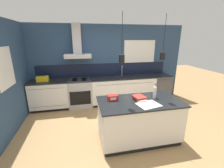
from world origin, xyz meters
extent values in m
plane|color=tan|center=(0.00, 0.00, 0.00)|extent=(16.00, 16.00, 0.00)
cube|color=navy|center=(0.00, 2.03, 1.30)|extent=(5.60, 0.06, 2.60)
cube|color=black|center=(0.00, 1.99, 1.12)|extent=(4.42, 0.02, 0.43)
cube|color=white|center=(1.25, 1.99, 1.62)|extent=(1.12, 0.01, 0.96)
cube|color=black|center=(1.25, 1.99, 1.62)|extent=(1.04, 0.01, 0.88)
cube|color=#B5B5BA|center=(-0.86, 1.77, 1.64)|extent=(0.80, 0.46, 0.12)
cube|color=#B5B5BA|center=(-0.86, 1.86, 2.15)|extent=(0.26, 0.20, 0.90)
cylinder|color=black|center=(-0.06, -0.35, 2.24)|extent=(0.01, 0.01, 0.73)
cylinder|color=black|center=(-0.06, -0.35, 1.80)|extent=(0.11, 0.11, 0.14)
sphere|color=#F9D18C|center=(-0.06, -0.35, 1.80)|extent=(0.06, 0.06, 0.06)
cylinder|color=black|center=(0.81, -0.27, 2.24)|extent=(0.01, 0.01, 0.71)
cylinder|color=black|center=(0.81, -0.27, 1.82)|extent=(0.11, 0.11, 0.14)
sphere|color=#F9D18C|center=(0.81, -0.27, 1.82)|extent=(0.06, 0.06, 0.06)
cube|color=navy|center=(-2.43, 0.70, 1.30)|extent=(0.06, 3.80, 2.60)
cube|color=white|center=(-2.39, 0.55, 1.55)|extent=(0.01, 0.76, 0.88)
cube|color=black|center=(-2.39, 0.55, 1.55)|extent=(0.01, 0.68, 0.80)
cube|color=black|center=(-1.80, 1.72, 0.04)|extent=(1.09, 0.56, 0.09)
cube|color=white|center=(-1.80, 1.69, 0.48)|extent=(1.13, 0.62, 0.79)
cube|color=gray|center=(-1.80, 1.38, 0.76)|extent=(0.99, 0.01, 0.01)
cube|color=gray|center=(-1.80, 1.38, 0.21)|extent=(0.99, 0.01, 0.01)
cube|color=black|center=(-1.80, 1.69, 0.90)|extent=(1.15, 0.64, 0.03)
cube|color=black|center=(0.59, 1.72, 0.04)|extent=(2.09, 0.56, 0.09)
cube|color=white|center=(0.59, 1.69, 0.48)|extent=(2.16, 0.62, 0.79)
cube|color=gray|center=(0.59, 1.38, 0.76)|extent=(1.90, 0.01, 0.01)
cube|color=gray|center=(0.59, 1.38, 0.21)|extent=(1.90, 0.01, 0.01)
cube|color=black|center=(0.59, 1.69, 0.90)|extent=(2.18, 0.64, 0.03)
cube|color=#262628|center=(0.59, 1.74, 0.91)|extent=(0.48, 0.34, 0.01)
cylinder|color=#B5B5BA|center=(0.59, 1.87, 1.08)|extent=(0.02, 0.02, 0.34)
sphere|color=#B5B5BA|center=(0.59, 1.87, 1.25)|extent=(0.03, 0.03, 0.03)
cylinder|color=#B5B5BA|center=(0.59, 1.81, 1.23)|extent=(0.02, 0.12, 0.02)
cube|color=#B5B5BA|center=(-0.86, 1.69, 0.43)|extent=(0.73, 0.62, 0.87)
cube|color=black|center=(-0.86, 1.37, 0.40)|extent=(0.63, 0.02, 0.44)
cylinder|color=#B5B5BA|center=(-0.86, 1.35, 0.63)|extent=(0.55, 0.02, 0.02)
cube|color=#B5B5BA|center=(-0.86, 1.37, 0.82)|extent=(0.63, 0.02, 0.07)
cube|color=#2D2D30|center=(-0.86, 1.69, 0.89)|extent=(0.73, 0.60, 0.04)
cylinder|color=black|center=(-1.01, 1.80, 0.91)|extent=(0.17, 0.17, 0.00)
cylinder|color=black|center=(-0.72, 1.80, 0.91)|extent=(0.17, 0.17, 0.00)
cylinder|color=black|center=(-1.01, 1.58, 0.91)|extent=(0.17, 0.17, 0.00)
cylinder|color=black|center=(-0.72, 1.58, 0.91)|extent=(0.17, 0.17, 0.00)
cube|color=#4C4C51|center=(1.99, 1.69, 0.45)|extent=(0.63, 0.62, 0.89)
cube|color=black|center=(1.99, 1.69, 0.90)|extent=(0.63, 0.62, 0.02)
cylinder|color=#4C4C51|center=(1.99, 1.36, 0.82)|extent=(0.47, 0.02, 0.02)
cube|color=black|center=(0.36, -0.33, 0.04)|extent=(1.61, 0.83, 0.09)
cube|color=white|center=(0.36, -0.33, 0.48)|extent=(1.68, 0.87, 0.79)
cube|color=black|center=(0.36, -0.33, 0.90)|extent=(1.73, 0.92, 0.03)
cylinder|color=silver|center=(0.74, -0.23, 1.04)|extent=(0.07, 0.07, 0.25)
cylinder|color=silver|center=(0.74, -0.23, 1.19)|extent=(0.03, 0.03, 0.06)
cylinder|color=#262628|center=(0.74, -0.23, 1.22)|extent=(0.03, 0.03, 0.01)
cube|color=beige|center=(0.39, -0.25, 0.93)|extent=(0.21, 0.34, 0.03)
cube|color=#B2332D|center=(0.37, -0.24, 0.96)|extent=(0.28, 0.30, 0.04)
cube|color=red|center=(-0.18, -0.15, 0.96)|extent=(0.21, 0.14, 0.11)
cube|color=white|center=(-0.18, -0.23, 0.96)|extent=(0.13, 0.01, 0.05)
cube|color=silver|center=(0.46, -0.54, 0.91)|extent=(0.49, 0.42, 0.01)
cube|color=gold|center=(-1.95, 1.69, 0.99)|extent=(0.34, 0.18, 0.16)
cylinder|color=black|center=(-1.95, 1.69, 1.09)|extent=(0.20, 0.02, 0.02)
camera|label=1|loc=(-0.81, -3.02, 2.16)|focal=24.00mm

